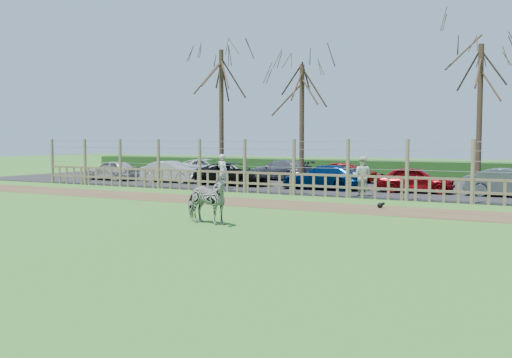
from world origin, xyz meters
The scene contains 21 objects.
ground centered at (0.00, 0.00, 0.00)m, with size 120.00×120.00×0.00m, color #649947.
dirt_strip centered at (0.00, 4.50, 0.01)m, with size 34.00×2.80×0.01m, color brown.
asphalt centered at (0.00, 14.50, 0.02)m, with size 44.00×13.00×0.04m, color #232326.
hedge centered at (0.00, 21.50, 0.55)m, with size 46.00×2.00×1.10m, color #1E4716.
fence centered at (0.00, 8.00, 0.80)m, with size 30.16×0.16×2.50m.
tree_left centered at (-6.50, 12.50, 5.62)m, with size 4.80×4.80×7.88m.
tree_mid centered at (-2.00, 13.50, 4.87)m, with size 4.80×4.80×6.83m.
tree_right centered at (7.00, 14.00, 5.24)m, with size 4.80×4.80×7.35m.
zebra centered at (1.25, -1.16, 0.71)m, with size 0.77×1.68×1.42m, color gray.
visitor_a centered at (-4.25, 8.89, 0.90)m, with size 0.63×0.41×1.72m, color #B8BFB0.
visitor_b centered at (2.87, 8.84, 0.90)m, with size 0.84×0.65×1.72m, color silver.
crow centered at (4.74, 5.09, 0.11)m, with size 0.28×0.21×0.23m.
car_0 centered at (-13.36, 11.05, 0.64)m, with size 1.42×3.52×1.20m, color beige.
car_1 centered at (-9.10, 11.31, 0.64)m, with size 1.27×3.64×1.20m, color silver.
car_2 centered at (-4.98, 11.25, 0.64)m, with size 1.99×4.32×1.20m, color black.
car_3 centered at (0.22, 11.01, 0.64)m, with size 1.68×4.13×1.20m, color #021C4C.
car_4 centered at (4.59, 11.39, 0.64)m, with size 1.42×3.52×1.20m, color maroon.
car_5 centered at (8.60, 11.35, 0.64)m, with size 1.27×3.64×1.20m, color #4D555B.
car_8 centered at (-9.45, 15.60, 0.64)m, with size 1.99×4.32×1.20m, color silver.
car_9 centered at (-4.49, 15.87, 0.64)m, with size 1.68×4.13×1.20m, color slate.
car_10 centered at (-0.23, 15.91, 0.64)m, with size 1.42×3.52×1.20m, color #95160A.
Camera 1 is at (10.34, -15.16, 2.50)m, focal length 40.00 mm.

